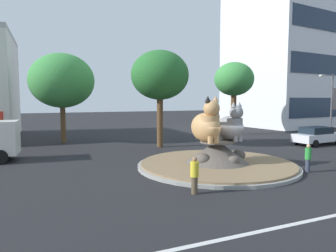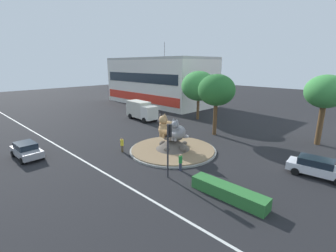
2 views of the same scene
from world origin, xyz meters
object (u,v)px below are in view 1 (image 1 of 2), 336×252
at_px(pedestrian_yellow_shirt, 195,174).
at_px(hatchback_near_shophouse, 317,135).
at_px(office_tower, 298,13).
at_px(streetlight_arm, 330,102).
at_px(pedestrian_green_shirt, 308,157).
at_px(broadleaf_tree_behind_island, 62,81).
at_px(cat_statue_calico, 207,125).
at_px(third_tree_left, 160,76).
at_px(second_tree_near_tower, 234,80).
at_px(cat_statue_grey, 231,126).

height_order(pedestrian_yellow_shirt, hatchback_near_shophouse, pedestrian_yellow_shirt).
bearing_deg(office_tower, streetlight_arm, -132.95).
bearing_deg(pedestrian_green_shirt, pedestrian_yellow_shirt, 41.96).
xyz_separation_m(office_tower, streetlight_arm, (-11.64, -15.66, -13.48)).
bearing_deg(broadleaf_tree_behind_island, pedestrian_yellow_shirt, -78.38).
distance_m(cat_statue_calico, third_tree_left, 9.25).
distance_m(broadleaf_tree_behind_island, pedestrian_green_shirt, 21.24).
distance_m(streetlight_arm, hatchback_near_shophouse, 4.82).
distance_m(cat_statue_calico, pedestrian_green_shirt, 5.77).
relative_size(office_tower, second_tree_near_tower, 4.26).
bearing_deg(cat_statue_grey, hatchback_near_shophouse, 103.62).
bearing_deg(broadleaf_tree_behind_island, cat_statue_grey, -60.07).
xyz_separation_m(streetlight_arm, hatchback_near_shophouse, (-3.48, -1.64, -2.91)).
distance_m(cat_statue_calico, streetlight_arm, 18.14).
xyz_separation_m(cat_statue_grey, hatchback_near_shophouse, (12.00, 4.23, -1.58)).
xyz_separation_m(cat_statue_calico, third_tree_left, (0.57, 8.58, 3.40)).
bearing_deg(pedestrian_yellow_shirt, hatchback_near_shophouse, -148.19).
distance_m(office_tower, pedestrian_green_shirt, 38.08).
relative_size(broadleaf_tree_behind_island, hatchback_near_shophouse, 1.69).
xyz_separation_m(broadleaf_tree_behind_island, streetlight_arm, (23.76, -8.51, -1.91)).
height_order(cat_statue_calico, third_tree_left, third_tree_left).
bearing_deg(cat_statue_calico, broadleaf_tree_behind_island, -155.31).
bearing_deg(second_tree_near_tower, pedestrian_green_shirt, -112.49).
xyz_separation_m(cat_statue_calico, broadleaf_tree_behind_island, (-6.63, 14.37, 3.12)).
xyz_separation_m(cat_statue_calico, second_tree_near_tower, (11.54, 13.68, 3.61)).
relative_size(cat_statue_grey, broadleaf_tree_behind_island, 0.29).
distance_m(second_tree_near_tower, pedestrian_yellow_shirt, 23.34).
height_order(streetlight_arm, hatchback_near_shophouse, streetlight_arm).
height_order(second_tree_near_tower, streetlight_arm, second_tree_near_tower).
relative_size(cat_statue_calico, second_tree_near_tower, 0.33).
relative_size(office_tower, pedestrian_yellow_shirt, 21.58).
xyz_separation_m(office_tower, second_tree_near_tower, (-17.23, -7.83, -11.08)).
distance_m(cat_statue_grey, hatchback_near_shophouse, 12.82).
height_order(broadleaf_tree_behind_island, second_tree_near_tower, broadleaf_tree_behind_island).
bearing_deg(third_tree_left, pedestrian_green_shirt, -70.54).
relative_size(office_tower, third_tree_left, 4.31).
relative_size(cat_statue_calico, hatchback_near_shophouse, 0.55).
bearing_deg(hatchback_near_shophouse, cat_statue_grey, -165.90).
relative_size(second_tree_near_tower, pedestrian_yellow_shirt, 5.07).
height_order(cat_statue_grey, second_tree_near_tower, second_tree_near_tower).
height_order(broadleaf_tree_behind_island, streetlight_arm, broadleaf_tree_behind_island).
xyz_separation_m(cat_statue_calico, streetlight_arm, (17.13, 5.86, 1.21)).
distance_m(third_tree_left, pedestrian_yellow_shirt, 13.90).
bearing_deg(third_tree_left, hatchback_near_shophouse, -18.46).
xyz_separation_m(broadleaf_tree_behind_island, pedestrian_yellow_shirt, (3.75, -18.26, -4.81)).
height_order(office_tower, pedestrian_green_shirt, office_tower).
relative_size(broadleaf_tree_behind_island, third_tree_left, 1.01).
bearing_deg(streetlight_arm, office_tower, -132.36).
height_order(pedestrian_green_shirt, pedestrian_yellow_shirt, pedestrian_yellow_shirt).
relative_size(cat_statue_grey, pedestrian_yellow_shirt, 1.49).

